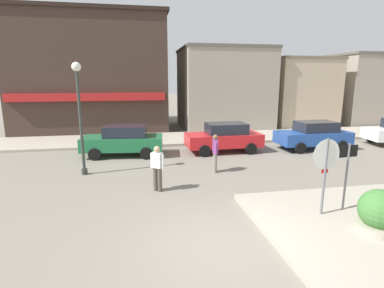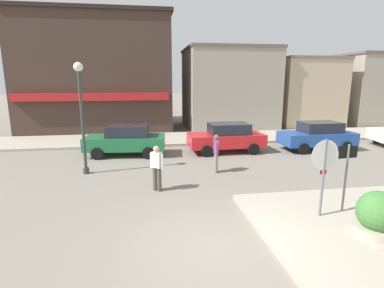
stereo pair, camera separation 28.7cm
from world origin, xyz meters
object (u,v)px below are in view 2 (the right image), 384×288
object	(u,v)px
stop_sign	(324,168)
parked_car_nearest	(126,140)
one_way_sign	(346,171)
parked_car_third	(317,135)
lamp_post	(81,102)
planter	(378,218)
pedestrian_crossing_far	(157,167)
parked_car_second	(227,137)
pedestrian_crossing_near	(216,152)

from	to	relation	value
stop_sign	parked_car_nearest	size ratio (longest dim) A/B	0.55
one_way_sign	parked_car_nearest	distance (m)	10.45
parked_car_third	lamp_post	bearing A→B (deg)	-167.99
stop_sign	one_way_sign	size ratio (longest dim) A/B	1.10
one_way_sign	parked_car_third	distance (m)	8.70
one_way_sign	parked_car_nearest	size ratio (longest dim) A/B	0.51
planter	parked_car_third	size ratio (longest dim) A/B	0.30
one_way_sign	pedestrian_crossing_far	bearing A→B (deg)	151.26
lamp_post	parked_car_nearest	xyz separation A→B (m)	(1.48, 2.91, -2.15)
parked_car_second	pedestrian_crossing_near	bearing A→B (deg)	-112.04
planter	parked_car_second	bearing A→B (deg)	97.43
parked_car_nearest	pedestrian_crossing_far	size ratio (longest dim) A/B	2.58
planter	lamp_post	size ratio (longest dim) A/B	0.27
lamp_post	parked_car_nearest	bearing A→B (deg)	63.03
pedestrian_crossing_far	lamp_post	bearing A→B (deg)	139.56
planter	pedestrian_crossing_far	distance (m)	6.59
parked_car_nearest	parked_car_third	xyz separation A→B (m)	(10.38, -0.39, 0.00)
stop_sign	one_way_sign	bearing A→B (deg)	10.93
pedestrian_crossing_far	parked_car_third	bearing A→B (deg)	28.77
one_way_sign	pedestrian_crossing_far	distance (m)	5.88
pedestrian_crossing_near	stop_sign	bearing A→B (deg)	-68.99
one_way_sign	lamp_post	size ratio (longest dim) A/B	0.46
planter	pedestrian_crossing_near	world-z (taller)	pedestrian_crossing_near
lamp_post	pedestrian_crossing_far	world-z (taller)	lamp_post
one_way_sign	pedestrian_crossing_far	size ratio (longest dim) A/B	1.30
parked_car_nearest	parked_car_third	size ratio (longest dim) A/B	1.03
parked_car_third	planter	bearing A→B (deg)	-113.18
parked_car_second	one_way_sign	bearing A→B (deg)	-81.34
one_way_sign	stop_sign	bearing A→B (deg)	-169.07
planter	parked_car_second	xyz separation A→B (m)	(-1.22, 9.33, 0.25)
stop_sign	parked_car_third	xyz separation A→B (m)	(4.67, 7.92, -0.71)
stop_sign	planter	distance (m)	1.69
one_way_sign	pedestrian_crossing_near	bearing A→B (deg)	119.63
pedestrian_crossing_near	pedestrian_crossing_far	bearing A→B (deg)	-144.87
parked_car_third	pedestrian_crossing_far	size ratio (longest dim) A/B	2.51
parked_car_second	pedestrian_crossing_far	distance (m)	6.52
lamp_post	pedestrian_crossing_near	bearing A→B (deg)	-6.89
stop_sign	pedestrian_crossing_near	distance (m)	5.13
pedestrian_crossing_near	pedestrian_crossing_far	world-z (taller)	same
planter	lamp_post	world-z (taller)	lamp_post
parked_car_third	pedestrian_crossing_near	world-z (taller)	pedestrian_crossing_near
lamp_post	parked_car_third	xyz separation A→B (m)	(11.87, 2.52, -2.15)
stop_sign	parked_car_nearest	world-z (taller)	stop_sign
stop_sign	parked_car_third	size ratio (longest dim) A/B	0.57
stop_sign	one_way_sign	world-z (taller)	stop_sign
pedestrian_crossing_far	planter	bearing A→B (deg)	-38.75
parked_car_second	pedestrian_crossing_far	size ratio (longest dim) A/B	2.51
parked_car_nearest	parked_car_second	bearing A→B (deg)	-1.38
one_way_sign	planter	bearing A→B (deg)	-90.26
one_way_sign	lamp_post	distance (m)	9.69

